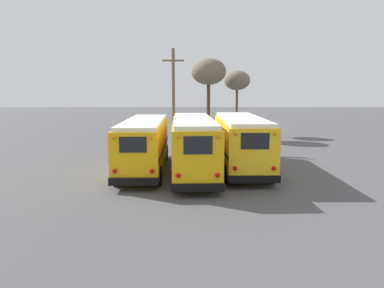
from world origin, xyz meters
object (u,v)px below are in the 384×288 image
at_px(school_bus_0, 143,143).
at_px(school_bus_1, 192,144).
at_px(school_bus_2, 240,141).
at_px(bare_tree_0, 207,72).
at_px(bare_tree_1, 236,81).
at_px(utility_pole, 172,96).

relative_size(school_bus_0, school_bus_1, 1.00).
height_order(school_bus_0, school_bus_2, school_bus_2).
bearing_deg(bare_tree_0, bare_tree_1, 40.14).
height_order(school_bus_2, utility_pole, utility_pole).
bearing_deg(utility_pole, school_bus_0, -97.98).
xyz_separation_m(school_bus_1, bare_tree_1, (4.71, 19.17, 3.95)).
bearing_deg(utility_pole, school_bus_2, -62.63).
relative_size(school_bus_0, bare_tree_1, 1.47).
bearing_deg(bare_tree_1, school_bus_0, -112.74).
distance_m(school_bus_0, utility_pole, 9.65).
relative_size(school_bus_1, utility_pole, 1.23).
bearing_deg(school_bus_1, school_bus_0, 160.83).
distance_m(utility_pole, bare_tree_0, 7.41).
distance_m(school_bus_0, bare_tree_1, 20.10).
xyz_separation_m(school_bus_0, utility_pole, (1.29, 9.20, 2.59)).
bearing_deg(school_bus_1, bare_tree_1, 76.19).
bearing_deg(school_bus_0, utility_pole, 82.02).
xyz_separation_m(school_bus_1, school_bus_2, (2.90, 1.50, -0.01)).
relative_size(school_bus_1, bare_tree_0, 1.28).
distance_m(school_bus_2, utility_pole, 10.13).
relative_size(school_bus_2, utility_pole, 1.23).
height_order(school_bus_1, bare_tree_0, bare_tree_0).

